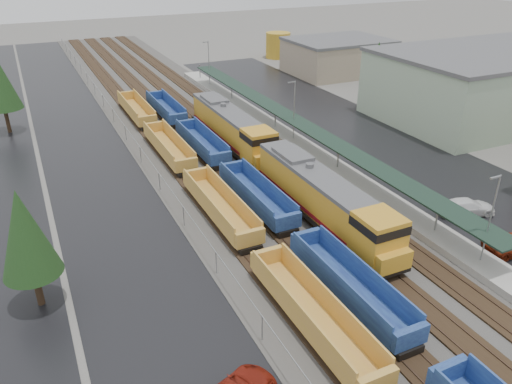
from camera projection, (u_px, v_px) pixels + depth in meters
The scene contains 16 objects.
ballast_strip at pixel (196, 130), 67.94m from camera, with size 20.00×160.00×0.08m, color #302D2B.
trackbed at pixel (196, 129), 67.89m from camera, with size 14.60×160.00×0.22m.
west_parking_lot at pixel (82, 147), 62.21m from camera, with size 10.00×160.00×0.02m, color black.
east_commuter_lot at pixel (355, 132), 67.15m from camera, with size 16.00×100.00×0.02m, color black.
station_platform at pixel (293, 138), 63.19m from camera, with size 3.00×80.00×8.00m.
chainlink_fence at pixel (128, 133), 62.34m from camera, with size 0.08×160.04×2.02m.
industrial_buildings at pixel (487, 93), 69.07m from camera, with size 32.52×75.30×9.50m.
distant_hills at pixel (179, 4), 206.87m from camera, with size 301.00×140.00×25.20m.
tree_west_near at pixel (25, 233), 32.69m from camera, with size 3.96×3.96×9.00m.
tree_east at pixel (377, 66), 74.16m from camera, with size 4.40×4.40×10.00m.
locomotive_lead at pixel (325, 200), 44.09m from camera, with size 3.20×21.08×4.77m.
locomotive_trail at pixel (233, 128), 61.06m from camera, with size 3.20×21.08×4.77m.
well_string_yellow at pixel (258, 251), 39.21m from camera, with size 2.59×96.26×2.30m.
well_string_blue at pixel (296, 234), 41.56m from camera, with size 2.60×90.51×2.31m.
storage_tank at pixel (278, 45), 109.74m from camera, with size 5.39×5.39×5.39m, color #B78D24.
parked_car_east_c at pixel (467, 207), 46.62m from camera, with size 5.21×2.12×1.51m, color white.
Camera 1 is at (-20.27, -1.82, 22.88)m, focal length 35.00 mm.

